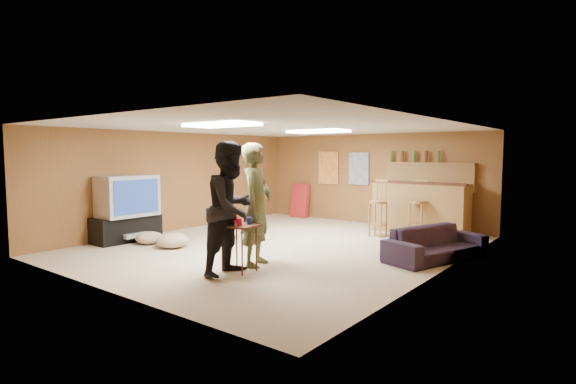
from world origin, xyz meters
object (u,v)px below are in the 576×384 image
Objects in this scene: person_black at (232,208)px; sofa at (436,244)px; person_olive at (257,205)px; bar_counter at (420,208)px; tray_table at (239,248)px; tv_body at (127,196)px.

person_black reaches higher than sofa.
person_olive is 0.99× the size of person_black.
bar_counter reaches higher than tray_table.
bar_counter is at bearing -32.36° from person_olive.
person_olive is at bearing -0.61° from person_black.
person_black is 1.04× the size of sofa.
person_black is 2.74× the size of tray_table.
person_black reaches higher than person_olive.
person_olive is 2.98m from sofa.
bar_counter is at bearing 79.70° from tray_table.
tray_table is at bearing 159.40° from sofa.
sofa is (2.01, 2.63, -0.68)m from person_black.
person_black is at bearing -99.76° from bar_counter.
person_black is 0.63m from tray_table.
sofa is 2.63× the size of tray_table.
tv_body is at bearing 175.06° from tray_table.
person_black reaches higher than tv_body.
tv_body is at bearing -133.00° from bar_counter.
tray_table is (-0.86, -4.73, -0.20)m from bar_counter.
bar_counter is 4.82m from tray_table.
person_black is at bearing 161.46° from sofa.
sofa is 3.19m from tray_table.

